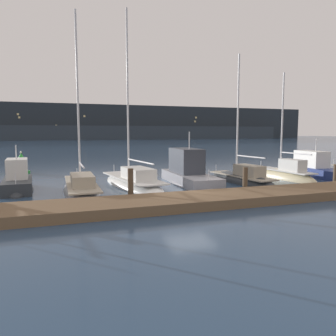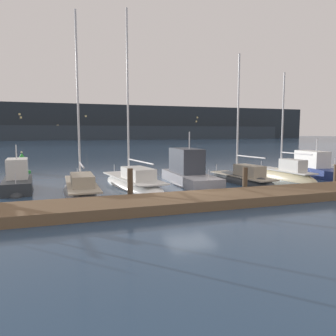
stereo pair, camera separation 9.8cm
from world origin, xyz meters
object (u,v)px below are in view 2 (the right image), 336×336
object	(u,v)px
sailboat_berth_7	(242,181)
channel_buoy	(22,165)
motorboat_berth_3	(18,186)
motorboat_berth_6	(189,177)
sailboat_berth_4	(81,189)
sailboat_berth_5	(133,184)
sailboat_berth_8	(286,177)
motorboat_berth_9	(316,172)

from	to	relation	value
sailboat_berth_7	channel_buoy	size ratio (longest dim) A/B	5.14
motorboat_berth_3	motorboat_berth_6	bearing A→B (deg)	-4.15
sailboat_berth_4	sailboat_berth_5	distance (m)	3.46
sailboat_berth_5	channel_buoy	bearing A→B (deg)	127.37
sailboat_berth_5	sailboat_berth_7	size ratio (longest dim) A/B	1.26
motorboat_berth_3	channel_buoy	bearing A→B (deg)	93.35
motorboat_berth_3	sailboat_berth_8	size ratio (longest dim) A/B	0.57
motorboat_berth_9	sailboat_berth_8	bearing A→B (deg)	-173.07
motorboat_berth_3	sailboat_berth_8	distance (m)	18.33
sailboat_berth_4	channel_buoy	xyz separation A→B (m)	(-4.07, 10.64, 0.54)
sailboat_berth_5	motorboat_berth_6	world-z (taller)	sailboat_berth_5
sailboat_berth_4	motorboat_berth_6	world-z (taller)	sailboat_berth_4
sailboat_berth_5	channel_buoy	size ratio (longest dim) A/B	6.46
motorboat_berth_6	sailboat_berth_7	xyz separation A→B (m)	(3.62, -0.83, -0.35)
sailboat_berth_4	motorboat_berth_6	xyz separation A→B (m)	(7.13, 0.73, 0.34)
sailboat_berth_7	channel_buoy	xyz separation A→B (m)	(-14.81, 10.74, 0.54)
sailboat_berth_5	motorboat_berth_9	xyz separation A→B (m)	(14.56, -0.23, 0.18)
motorboat_berth_6	motorboat_berth_3	bearing A→B (deg)	175.85
motorboat_berth_3	motorboat_berth_9	bearing A→B (deg)	-2.04
motorboat_berth_3	sailboat_berth_5	size ratio (longest dim) A/B	0.41
motorboat_berth_3	motorboat_berth_6	xyz separation A→B (m)	(10.66, -0.77, 0.17)
sailboat_berth_8	channel_buoy	world-z (taller)	sailboat_berth_8
sailboat_berth_8	sailboat_berth_5	bearing A→B (deg)	176.94
sailboat_berth_4	sailboat_berth_7	size ratio (longest dim) A/B	1.17
channel_buoy	motorboat_berth_9	bearing A→B (deg)	-24.29
sailboat_berth_7	sailboat_berth_4	bearing A→B (deg)	179.46
sailboat_berth_5	sailboat_berth_7	bearing A→B (deg)	-8.23
sailboat_berth_8	sailboat_berth_4	bearing A→B (deg)	-178.60
sailboat_berth_8	motorboat_berth_9	xyz separation A→B (m)	(3.12, 0.38, 0.16)
motorboat_berth_9	channel_buoy	world-z (taller)	motorboat_berth_9
motorboat_berth_6	motorboat_berth_9	distance (m)	10.75
motorboat_berth_3	sailboat_berth_8	xyz separation A→B (m)	(18.29, -1.14, -0.15)
sailboat_berth_4	channel_buoy	bearing A→B (deg)	110.92
motorboat_berth_6	motorboat_berth_9	xyz separation A→B (m)	(10.75, 0.01, -0.15)
motorboat_berth_6	sailboat_berth_7	distance (m)	3.73
sailboat_berth_4	sailboat_berth_8	world-z (taller)	sailboat_berth_4
channel_buoy	motorboat_berth_6	bearing A→B (deg)	-41.52
sailboat_berth_5	motorboat_berth_9	bearing A→B (deg)	-0.92
motorboat_berth_6	sailboat_berth_7	size ratio (longest dim) A/B	0.77
sailboat_berth_4	motorboat_berth_6	bearing A→B (deg)	5.84
motorboat_berth_6	sailboat_berth_8	distance (m)	7.65
motorboat_berth_6	sailboat_berth_4	bearing A→B (deg)	-174.16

